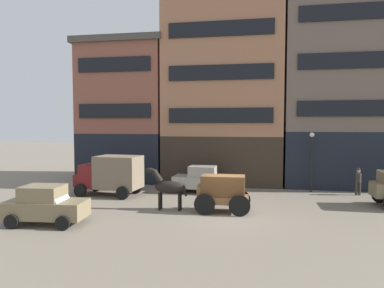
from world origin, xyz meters
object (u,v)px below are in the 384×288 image
draft_horse (168,187)px  streetlamp_curbside (312,153)px  sedan_light (201,179)px  pedestrian_officer (358,180)px  cargo_wagon (222,191)px  delivery_truck_near (111,174)px  sedan_dark (46,205)px  fire_hydrant_curbside (87,180)px

draft_horse → streetlamp_curbside: bearing=37.2°
sedan_light → streetlamp_curbside: size_ratio=0.92×
sedan_light → pedestrian_officer: bearing=5.1°
cargo_wagon → draft_horse: size_ratio=1.24×
delivery_truck_near → pedestrian_officer: size_ratio=2.50×
sedan_dark → draft_horse: bearing=35.7°
fire_hydrant_curbside → cargo_wagon: bearing=-28.7°
delivery_truck_near → pedestrian_officer: (16.08, 2.88, -0.44)m
sedan_light → streetlamp_curbside: 7.82m
cargo_wagon → sedan_dark: (-7.98, -3.61, -0.23)m
draft_horse → pedestrian_officer: size_ratio=1.31×
draft_horse → fire_hydrant_curbside: 9.75m
pedestrian_officer → fire_hydrant_curbside: (-19.18, -0.03, -0.55)m
streetlamp_curbside → draft_horse: bearing=-142.8°
pedestrian_officer → fire_hydrant_curbside: bearing=-179.9°
sedan_light → fire_hydrant_curbside: 8.89m
cargo_wagon → delivery_truck_near: size_ratio=0.65×
streetlamp_curbside → fire_hydrant_curbside: streetlamp_curbside is taller
draft_horse → delivery_truck_near: delivery_truck_near is taller
pedestrian_officer → fire_hydrant_curbside: size_ratio=2.16×
draft_horse → sedan_light: (1.09, 4.97, -0.36)m
delivery_truck_near → cargo_wagon: bearing=-21.6°
sedan_dark → delivery_truck_near: bearing=86.7°
cargo_wagon → delivery_truck_near: 8.17m
cargo_wagon → pedestrian_officer: size_ratio=1.62×
delivery_truck_near → streetlamp_curbside: size_ratio=1.09×
pedestrian_officer → draft_horse: bearing=-152.7°
pedestrian_officer → fire_hydrant_curbside: pedestrian_officer is taller
sedan_light → delivery_truck_near: bearing=-161.1°
cargo_wagon → delivery_truck_near: (-7.59, 3.01, 0.28)m
cargo_wagon → streetlamp_curbside: bearing=49.2°
pedestrian_officer → streetlamp_curbside: streetlamp_curbside is taller
streetlamp_curbside → fire_hydrant_curbside: 16.47m
sedan_light → draft_horse: bearing=-102.3°
streetlamp_curbside → delivery_truck_near: bearing=-165.3°
pedestrian_officer → delivery_truck_near: bearing=-169.9°
cargo_wagon → sedan_light: (-1.86, 4.97, -0.23)m
cargo_wagon → delivery_truck_near: bearing=158.4°
draft_horse → pedestrian_officer: 12.87m
sedan_dark → fire_hydrant_curbside: size_ratio=4.60×
cargo_wagon → fire_hydrant_curbside: size_ratio=3.50×
draft_horse → fire_hydrant_curbside: size_ratio=2.82×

